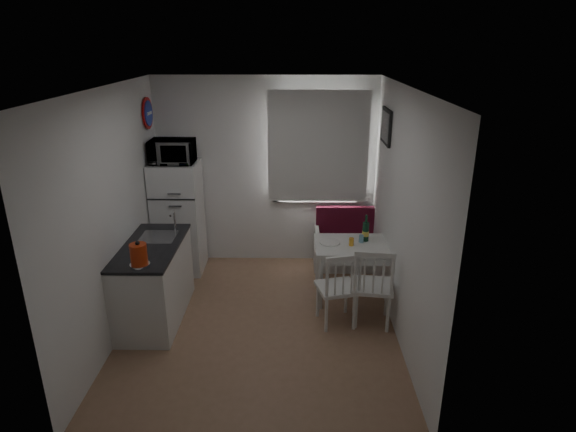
# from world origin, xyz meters

# --- Properties ---
(floor) EXTENTS (3.00, 3.50, 0.02)m
(floor) POSITION_xyz_m (0.00, 0.00, 0.00)
(floor) COLOR #8F684C
(floor) RESTS_ON ground
(ceiling) EXTENTS (3.00, 3.50, 0.02)m
(ceiling) POSITION_xyz_m (0.00, 0.00, 2.60)
(ceiling) COLOR white
(ceiling) RESTS_ON wall_back
(wall_back) EXTENTS (3.00, 0.02, 2.60)m
(wall_back) POSITION_xyz_m (0.00, 1.75, 1.30)
(wall_back) COLOR white
(wall_back) RESTS_ON floor
(wall_front) EXTENTS (3.00, 0.02, 2.60)m
(wall_front) POSITION_xyz_m (0.00, -1.75, 1.30)
(wall_front) COLOR white
(wall_front) RESTS_ON floor
(wall_left) EXTENTS (0.02, 3.50, 2.60)m
(wall_left) POSITION_xyz_m (-1.50, 0.00, 1.30)
(wall_left) COLOR white
(wall_left) RESTS_ON floor
(wall_right) EXTENTS (0.02, 3.50, 2.60)m
(wall_right) POSITION_xyz_m (1.50, 0.00, 1.30)
(wall_right) COLOR white
(wall_right) RESTS_ON floor
(window) EXTENTS (1.22, 0.06, 1.47)m
(window) POSITION_xyz_m (0.70, 1.72, 1.62)
(window) COLOR silver
(window) RESTS_ON wall_back
(curtain) EXTENTS (1.35, 0.02, 1.50)m
(curtain) POSITION_xyz_m (0.70, 1.65, 1.68)
(curtain) COLOR silver
(curtain) RESTS_ON wall_back
(kitchen_counter) EXTENTS (0.62, 1.32, 1.16)m
(kitchen_counter) POSITION_xyz_m (-1.20, 0.16, 0.46)
(kitchen_counter) COLOR silver
(kitchen_counter) RESTS_ON floor
(wall_sign) EXTENTS (0.03, 0.40, 0.40)m
(wall_sign) POSITION_xyz_m (-1.47, 1.45, 2.15)
(wall_sign) COLOR #1B32A2
(wall_sign) RESTS_ON wall_left
(picture_frame) EXTENTS (0.04, 0.52, 0.42)m
(picture_frame) POSITION_xyz_m (1.48, 1.10, 2.05)
(picture_frame) COLOR black
(picture_frame) RESTS_ON wall_right
(bench) EXTENTS (1.17, 0.45, 0.84)m
(bench) POSITION_xyz_m (1.25, 1.51, 0.28)
(bench) COLOR silver
(bench) RESTS_ON floor
(dining_table) EXTENTS (0.96, 0.68, 0.72)m
(dining_table) POSITION_xyz_m (1.11, 0.64, 0.64)
(dining_table) COLOR silver
(dining_table) RESTS_ON floor
(chair_left) EXTENTS (0.51, 0.50, 0.49)m
(chair_left) POSITION_xyz_m (0.86, -0.03, 0.56)
(chair_left) COLOR silver
(chair_left) RESTS_ON floor
(chair_right) EXTENTS (0.50, 0.48, 0.51)m
(chair_right) POSITION_xyz_m (1.25, -0.03, 0.59)
(chair_right) COLOR silver
(chair_right) RESTS_ON floor
(fridge) EXTENTS (0.61, 0.61, 1.53)m
(fridge) POSITION_xyz_m (-1.18, 1.40, 0.76)
(fridge) COLOR white
(fridge) RESTS_ON floor
(microwave) EXTENTS (0.55, 0.38, 0.31)m
(microwave) POSITION_xyz_m (-1.18, 1.35, 1.68)
(microwave) COLOR white
(microwave) RESTS_ON fridge
(kettle) EXTENTS (0.20, 0.20, 0.27)m
(kettle) POSITION_xyz_m (-1.15, -0.38, 1.03)
(kettle) COLOR #B9300E
(kettle) RESTS_ON kitchen_counter
(wine_bottle) EXTENTS (0.08, 0.08, 0.33)m
(wine_bottle) POSITION_xyz_m (1.25, 0.74, 0.88)
(wine_bottle) COLOR #123922
(wine_bottle) RESTS_ON dining_table
(drinking_glass_orange) EXTENTS (0.06, 0.06, 0.10)m
(drinking_glass_orange) POSITION_xyz_m (1.06, 0.59, 0.77)
(drinking_glass_orange) COLOR gold
(drinking_glass_orange) RESTS_ON dining_table
(drinking_glass_blue) EXTENTS (0.06, 0.06, 0.09)m
(drinking_glass_blue) POSITION_xyz_m (1.19, 0.69, 0.77)
(drinking_glass_blue) COLOR #6DA1B9
(drinking_glass_blue) RESTS_ON dining_table
(plate) EXTENTS (0.24, 0.24, 0.02)m
(plate) POSITION_xyz_m (0.81, 0.66, 0.73)
(plate) COLOR white
(plate) RESTS_ON dining_table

